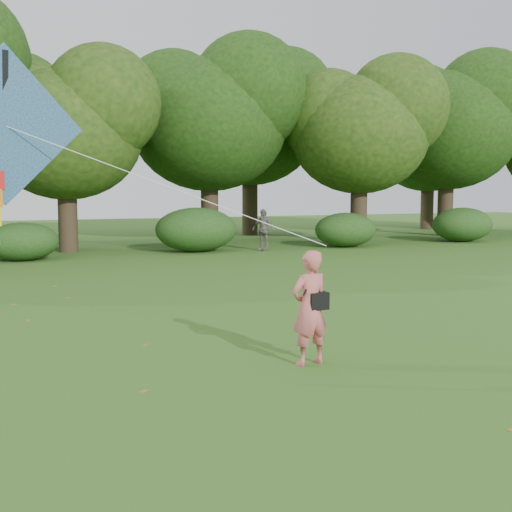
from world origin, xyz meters
name	(u,v)px	position (x,y,z in m)	size (l,w,h in m)	color
ground	(367,365)	(0.00, 0.00, 0.00)	(100.00, 100.00, 0.00)	#265114
man_kite_flyer	(310,308)	(-0.79, 0.36, 0.87)	(0.63, 0.42, 1.74)	#C45C5D
bystander_right	(263,230)	(5.79, 17.20, 0.90)	(1.06, 0.44, 1.80)	slate
crossbody_bag	(317,300)	(-0.67, 0.33, 0.98)	(0.43, 0.20, 0.70)	black
flying_kite	(5,130)	(-4.91, 1.67, 3.47)	(5.47, 1.66, 3.04)	#224B96
tree_line	(137,127)	(1.67, 22.88, 5.60)	(54.70, 15.30, 9.48)	#3A2D1E
shrub_band	(109,234)	(-0.72, 17.60, 0.86)	(39.15, 3.22, 1.88)	#264919
fallen_leaves	(177,337)	(-2.12, 2.90, 0.01)	(9.29, 13.97, 0.01)	olive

